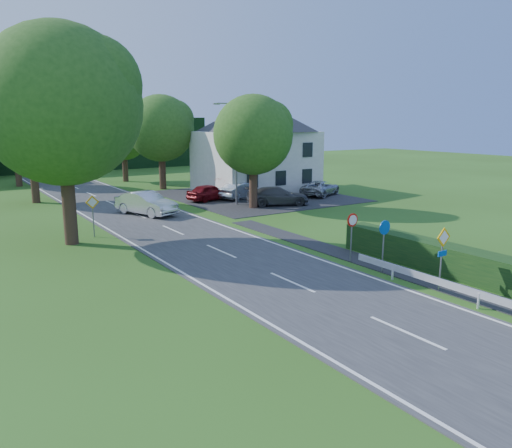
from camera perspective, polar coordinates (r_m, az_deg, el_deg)
road at (r=27.52m, az=-6.07°, el=-2.25°), size 7.00×80.00×0.04m
parking_pad at (r=44.50m, az=-0.04°, el=3.22°), size 14.00×16.00×0.04m
line_edge_left at (r=26.24m, az=-12.39°, el=-3.10°), size 0.12×80.00×0.01m
line_edge_right at (r=29.10m, az=-0.38°, el=-1.35°), size 0.12×80.00×0.01m
line_centre at (r=27.51m, az=-6.07°, el=-2.19°), size 0.12×80.00×0.01m
tree_main at (r=28.45m, az=-21.12°, el=9.32°), size 9.40×9.40×11.64m
tree_left_far at (r=44.41m, az=-24.26°, el=7.71°), size 7.00×7.00×8.58m
tree_right_far at (r=49.66m, az=-10.77°, el=9.16°), size 7.40×7.40×9.09m
tree_left_back at (r=56.35m, az=-25.77°, el=7.98°), size 6.60×6.60×8.07m
tree_right_back at (r=56.83m, az=-14.84°, el=8.51°), size 6.20×6.20×7.56m
tree_right_mid at (r=37.97m, az=-0.32°, el=8.22°), size 7.00×7.00×8.58m
treeline_right at (r=72.69m, az=-17.44°, el=8.79°), size 30.00×5.00×7.00m
house_white at (r=47.66m, az=-0.02°, el=9.09°), size 10.60×8.40×8.60m
streetlight at (r=39.43m, az=-2.46°, el=8.59°), size 2.03×0.18×8.00m
sign_priority_right at (r=20.81m, az=20.55°, el=-2.51°), size 0.78×0.09×2.59m
sign_roundabout at (r=22.67m, az=14.43°, el=-1.31°), size 0.64×0.08×2.37m
sign_speed_limit at (r=23.99m, az=10.93°, el=-0.20°), size 0.64×0.11×2.37m
sign_priority_left at (r=30.16m, az=-18.17°, el=1.77°), size 0.78×0.09×2.44m
moving_car at (r=36.33m, az=-12.44°, el=2.33°), size 3.39×5.27×1.64m
motorcycle at (r=40.30m, az=-12.70°, el=2.79°), size 1.30×2.05×1.02m
parked_car_red at (r=42.05m, az=-5.35°, el=3.64°), size 4.30×2.50×1.38m
parked_car_silver_a at (r=42.87m, az=-1.71°, el=3.87°), size 4.57×2.80×1.42m
parked_car_grey at (r=39.61m, az=2.48°, el=3.22°), size 5.36×3.80×1.44m
parked_car_silver_b at (r=45.04m, az=7.38°, el=4.10°), size 5.21×4.01×1.31m
parasol at (r=43.68m, az=-3.59°, el=4.26°), size 2.63×2.65×1.81m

